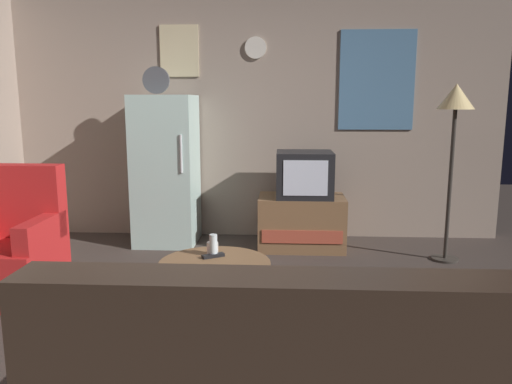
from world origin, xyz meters
TOP-DOWN VIEW (x-y plane):
  - ground_plane at (0.00, 0.00)m, footprint 12.00×12.00m
  - wall_with_art at (0.01, 2.45)m, footprint 5.20×0.12m
  - fridge at (-0.85, 2.07)m, footprint 0.60×0.62m
  - tv_stand at (0.52, 1.94)m, footprint 0.84×0.53m
  - crt_tv at (0.54, 1.94)m, footprint 0.54×0.51m
  - standing_lamp at (1.83, 1.62)m, footprint 0.32×0.32m
  - coffee_table at (-0.10, 0.18)m, footprint 0.72×0.72m
  - wine_glass at (-0.13, 0.29)m, footprint 0.05×0.05m
  - mug_ceramic_white at (-0.14, 0.32)m, footprint 0.08×0.08m
  - remote_control at (-0.13, 0.27)m, footprint 0.15×0.11m
  - armchair at (-1.71, 0.62)m, footprint 0.68×0.68m

SIDE VIEW (x-z plane):
  - ground_plane at x=0.00m, z-range 0.00..0.00m
  - coffee_table at x=-0.10m, z-range 0.00..0.42m
  - tv_stand at x=0.52m, z-range 0.00..0.52m
  - armchair at x=-1.71m, z-range -0.14..0.82m
  - remote_control at x=-0.13m, z-range 0.42..0.44m
  - mug_ceramic_white at x=-0.14m, z-range 0.42..0.51m
  - wine_glass at x=-0.13m, z-range 0.42..0.57m
  - crt_tv at x=0.54m, z-range 0.52..0.96m
  - fridge at x=-0.85m, z-range -0.13..1.64m
  - wall_with_art at x=0.01m, z-range 0.00..2.67m
  - standing_lamp at x=1.83m, z-range 0.56..2.15m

